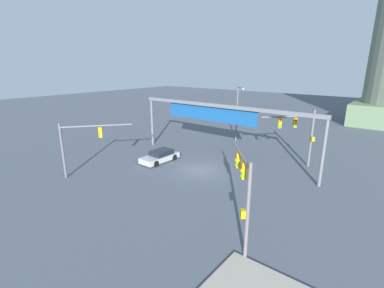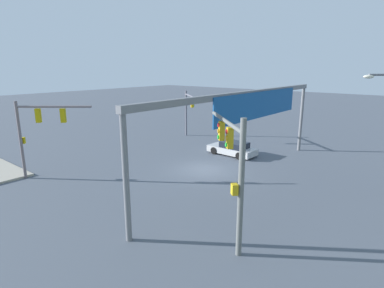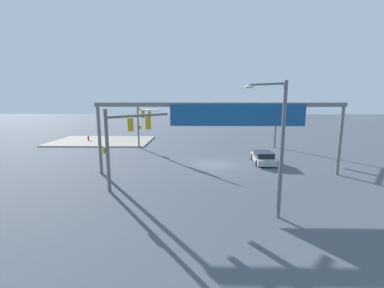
{
  "view_description": "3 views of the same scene",
  "coord_description": "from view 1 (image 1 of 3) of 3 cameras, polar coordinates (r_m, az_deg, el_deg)",
  "views": [
    {
      "loc": [
        15.01,
        -20.05,
        9.9
      ],
      "look_at": [
        -0.17,
        -1.04,
        2.87
      ],
      "focal_mm": 25.47,
      "sensor_mm": 36.0,
      "label": 1
    },
    {
      "loc": [
        18.15,
        13.6,
        7.64
      ],
      "look_at": [
        1.94,
        0.28,
        2.44
      ],
      "focal_mm": 29.14,
      "sensor_mm": 36.0,
      "label": 2
    },
    {
      "loc": [
        1.83,
        25.18,
        6.5
      ],
      "look_at": [
        2.35,
        -0.69,
        1.92
      ],
      "focal_mm": 24.41,
      "sensor_mm": 36.0,
      "label": 3
    }
  ],
  "objects": [
    {
      "name": "ground_plane",
      "position": [
        26.93,
        1.66,
        -5.45
      ],
      "size": [
        162.92,
        162.92,
        0.0
      ],
      "primitive_type": "plane",
      "color": "#4A525D"
    },
    {
      "name": "traffic_signal_near_corner",
      "position": [
        26.33,
        -22.26,
        0.91
      ],
      "size": [
        4.03,
        5.0,
        5.09
      ],
      "rotation": [
        0.0,
        0.0,
        0.9
      ],
      "color": "#5C5C67",
      "rests_on": "ground"
    },
    {
      "name": "traffic_signal_opposite_side",
      "position": [
        15.1,
        10.73,
        -8.13
      ],
      "size": [
        3.37,
        4.29,
        5.43
      ],
      "rotation": [
        0.0,
        0.0,
        2.26
      ],
      "color": "#685D61",
      "rests_on": "ground"
    },
    {
      "name": "traffic_signal_cross_street",
      "position": [
        28.62,
        21.69,
        2.8
      ],
      "size": [
        4.13,
        4.18,
        5.78
      ],
      "rotation": [
        0.0,
        0.0,
        -2.32
      ],
      "color": "#5B5F5E",
      "rests_on": "ground"
    },
    {
      "name": "streetlamp_curved_arm",
      "position": [
        36.38,
        9.55,
        7.1
      ],
      "size": [
        1.96,
        1.94,
        7.38
      ],
      "rotation": [
        0.0,
        0.0,
        -0.78
      ],
      "color": "slate",
      "rests_on": "ground"
    },
    {
      "name": "overhead_sign_gantry",
      "position": [
        28.52,
        5.14,
        6.43
      ],
      "size": [
        20.74,
        0.43,
        6.13
      ],
      "color": "slate",
      "rests_on": "ground"
    },
    {
      "name": "sedan_car_approaching",
      "position": [
        29.3,
        -6.68,
        -2.55
      ],
      "size": [
        2.04,
        4.37,
        1.21
      ],
      "rotation": [
        0.0,
        0.0,
        -1.6
      ],
      "color": "#AEAEB0",
      "rests_on": "ground"
    }
  ]
}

